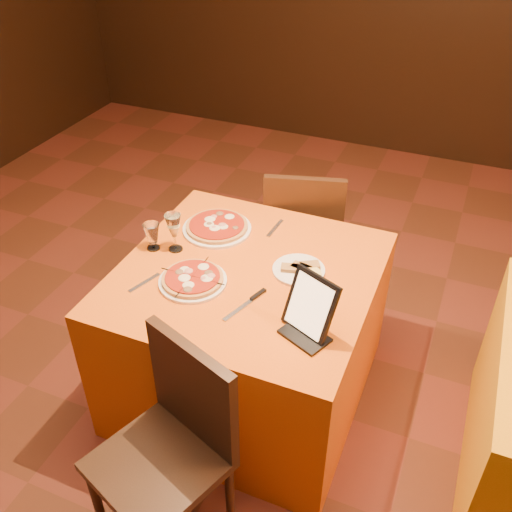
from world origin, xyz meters
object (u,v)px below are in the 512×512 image
at_px(pizza_far, 217,227).
at_px(water_glass, 152,237).
at_px(chair_main_near, 158,464).
at_px(main_table, 248,334).
at_px(tablet, 311,305).
at_px(chair_main_far, 303,233).
at_px(wine_glass, 174,232).
at_px(pizza_near, 193,280).

xyz_separation_m(pizza_far, water_glass, (-0.20, -0.25, 0.05)).
relative_size(chair_main_near, water_glass, 7.00).
relative_size(main_table, tablet, 4.51).
xyz_separation_m(water_glass, tablet, (0.83, -0.23, 0.06)).
xyz_separation_m(chair_main_far, pizza_far, (-0.26, -0.56, 0.31)).
height_order(pizza_far, tablet, tablet).
height_order(main_table, wine_glass, wine_glass).
xyz_separation_m(main_table, wine_glass, (-0.37, 0.02, 0.47)).
bearing_deg(tablet, pizza_near, -164.25).
bearing_deg(pizza_near, main_table, 41.63).
distance_m(chair_main_far, wine_glass, 0.95).
bearing_deg(pizza_near, water_glass, 151.53).
bearing_deg(chair_main_far, wine_glass, 49.36).
height_order(wine_glass, tablet, tablet).
bearing_deg(chair_main_near, wine_glass, 134.25).
distance_m(wine_glass, water_glass, 0.11).
distance_m(pizza_near, water_glass, 0.33).
height_order(chair_main_near, tablet, tablet).
height_order(chair_main_far, pizza_far, chair_main_far).
xyz_separation_m(chair_main_far, pizza_near, (-0.18, -0.97, 0.31)).
relative_size(main_table, wine_glass, 5.79).
relative_size(main_table, chair_main_near, 1.21).
xyz_separation_m(main_table, pizza_far, (-0.26, 0.24, 0.39)).
bearing_deg(pizza_far, tablet, -37.71).
bearing_deg(water_glass, pizza_far, 51.11).
bearing_deg(main_table, pizza_near, -138.37).
bearing_deg(wine_glass, pizza_near, -44.90).
xyz_separation_m(pizza_near, wine_glass, (-0.19, 0.19, 0.08)).
relative_size(chair_main_near, pizza_near, 3.12).
bearing_deg(pizza_near, pizza_far, 101.49).
xyz_separation_m(chair_main_near, tablet, (0.36, 0.58, 0.41)).
relative_size(wine_glass, tablet, 0.78).
bearing_deg(chair_main_far, main_table, 74.66).
bearing_deg(chair_main_far, pizza_far, 49.41).
distance_m(chair_main_near, tablet, 0.80).
relative_size(pizza_near, water_glass, 2.24).
relative_size(chair_main_far, tablet, 3.73).
bearing_deg(chair_main_far, water_glass, 44.75).
height_order(pizza_far, wine_glass, wine_glass).
bearing_deg(tablet, water_glass, -171.72).
height_order(chair_main_near, chair_main_far, same).
distance_m(main_table, pizza_near, 0.46).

